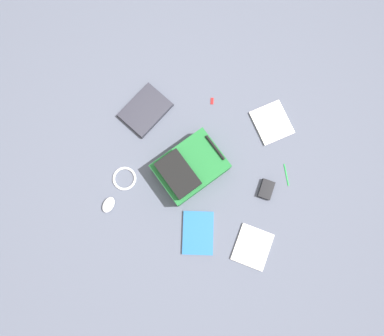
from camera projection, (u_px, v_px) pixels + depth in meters
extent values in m
plane|color=#4C5160|center=(196.00, 164.00, 1.95)|extent=(3.87, 3.87, 0.00)
cube|color=#1E662D|center=(190.00, 168.00, 1.88)|extent=(0.46, 0.50, 0.14)
cube|color=black|center=(178.00, 174.00, 1.78)|extent=(0.30, 0.27, 0.05)
cylinder|color=black|center=(215.00, 148.00, 1.82)|extent=(0.16, 0.11, 0.02)
cube|color=#24242C|center=(146.00, 110.00, 1.99)|extent=(0.32, 0.36, 0.02)
cube|color=#2D2D38|center=(145.00, 110.00, 1.98)|extent=(0.31, 0.36, 0.01)
cube|color=silver|center=(198.00, 233.00, 1.88)|extent=(0.26, 0.30, 0.01)
cube|color=#1E5999|center=(198.00, 233.00, 1.87)|extent=(0.27, 0.31, 0.00)
cube|color=silver|center=(252.00, 247.00, 1.87)|extent=(0.20, 0.23, 0.01)
cube|color=silver|center=(253.00, 247.00, 1.86)|extent=(0.21, 0.23, 0.00)
cube|color=silver|center=(272.00, 123.00, 1.99)|extent=(0.32, 0.32, 0.01)
cube|color=silver|center=(272.00, 122.00, 1.98)|extent=(0.32, 0.32, 0.00)
ellipsoid|color=silver|center=(108.00, 205.00, 1.89)|extent=(0.08, 0.11, 0.04)
torus|color=silver|center=(124.00, 179.00, 1.93)|extent=(0.15, 0.15, 0.02)
cube|color=black|center=(266.00, 189.00, 1.91)|extent=(0.08, 0.12, 0.03)
cylinder|color=#198C33|center=(286.00, 175.00, 1.94)|extent=(0.08, 0.13, 0.01)
cube|color=#B21919|center=(212.00, 101.00, 2.01)|extent=(0.03, 0.05, 0.01)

